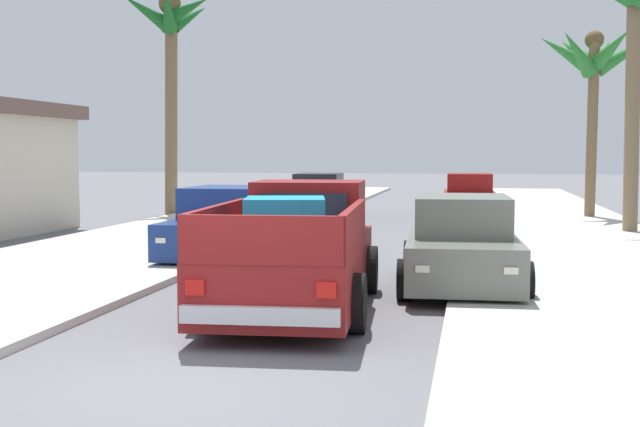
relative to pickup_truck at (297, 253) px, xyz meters
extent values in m
plane|color=slate|center=(-0.18, -3.93, -0.81)|extent=(160.00, 160.00, 0.00)
cube|color=beige|center=(-5.22, 8.07, -0.75)|extent=(5.34, 60.00, 0.12)
cube|color=beige|center=(4.85, 8.07, -0.75)|extent=(5.34, 60.00, 0.12)
cube|color=silver|center=(-3.95, 8.07, -0.76)|extent=(0.16, 60.00, 0.10)
cube|color=silver|center=(3.58, 8.07, -0.76)|extent=(0.16, 60.00, 0.10)
cube|color=maroon|center=(0.01, -0.18, -0.21)|extent=(2.27, 5.22, 0.80)
cube|color=maroon|center=(-0.10, 1.41, 0.59)|extent=(1.82, 1.62, 0.80)
cube|color=#283342|center=(-0.05, 0.66, 0.61)|extent=(1.38, 0.16, 0.44)
cube|color=#283342|center=(-0.15, 2.17, 0.61)|extent=(1.46, 0.16, 0.48)
cube|color=maroon|center=(-0.83, -1.10, 0.47)|extent=(0.33, 3.30, 0.56)
cube|color=maroon|center=(0.98, -0.98, 0.47)|extent=(0.33, 3.30, 0.56)
cube|color=maroon|center=(0.19, -2.69, 0.47)|extent=(1.88, 0.23, 0.56)
cube|color=silver|center=(0.20, -2.78, -0.37)|extent=(1.83, 0.25, 0.20)
cylinder|color=black|center=(-1.07, 1.28, -0.43)|extent=(0.31, 0.78, 0.76)
cylinder|color=black|center=(0.88, 1.41, -0.43)|extent=(0.31, 0.78, 0.76)
cylinder|color=black|center=(-0.87, -1.65, -0.43)|extent=(0.31, 0.78, 0.76)
cylinder|color=black|center=(1.09, -1.51, -0.43)|extent=(0.31, 0.78, 0.76)
cube|color=red|center=(-0.55, -2.80, -0.07)|extent=(0.22, 0.06, 0.18)
cube|color=red|center=(0.94, -2.69, -0.07)|extent=(0.22, 0.06, 0.18)
cube|color=#198CBF|center=(0.07, -1.02, 0.53)|extent=(1.24, 1.24, 0.67)
cube|color=black|center=(-2.85, 16.27, -0.27)|extent=(1.95, 4.27, 0.72)
cube|color=black|center=(-2.86, 16.37, 0.41)|extent=(1.61, 2.17, 0.64)
cube|color=#283342|center=(-2.81, 15.40, 0.39)|extent=(1.37, 0.14, 0.52)
cube|color=#283342|center=(-2.90, 17.34, 0.39)|extent=(1.34, 0.14, 0.50)
cylinder|color=black|center=(-1.89, 15.01, -0.49)|extent=(0.25, 0.65, 0.64)
cylinder|color=black|center=(-3.70, 14.93, -0.49)|extent=(0.25, 0.65, 0.64)
cylinder|color=black|center=(-2.01, 17.61, -0.49)|extent=(0.25, 0.65, 0.64)
cylinder|color=black|center=(-3.81, 17.53, -0.49)|extent=(0.25, 0.65, 0.64)
cube|color=red|center=(-2.32, 18.41, -0.16)|extent=(0.20, 0.05, 0.12)
cube|color=white|center=(-2.14, 14.19, -0.20)|extent=(0.20, 0.05, 0.10)
cube|color=red|center=(-3.58, 18.35, -0.16)|extent=(0.20, 0.05, 0.12)
cube|color=white|center=(-3.37, 14.13, -0.20)|extent=(0.20, 0.05, 0.10)
cube|color=maroon|center=(2.37, 17.18, -0.27)|extent=(1.87, 4.24, 0.72)
cube|color=maroon|center=(2.36, 17.28, 0.41)|extent=(1.57, 2.14, 0.64)
cube|color=#283342|center=(2.39, 16.31, 0.39)|extent=(1.37, 0.12, 0.52)
cube|color=#283342|center=(2.34, 18.25, 0.39)|extent=(1.34, 0.11, 0.50)
cylinder|color=black|center=(3.30, 15.90, -0.49)|extent=(0.24, 0.65, 0.64)
cylinder|color=black|center=(1.50, 15.85, -0.49)|extent=(0.24, 0.65, 0.64)
cylinder|color=black|center=(3.23, 18.50, -0.49)|extent=(0.24, 0.65, 0.64)
cylinder|color=black|center=(1.43, 18.45, -0.49)|extent=(0.24, 0.65, 0.64)
cube|color=red|center=(2.94, 19.30, -0.16)|extent=(0.20, 0.05, 0.12)
cube|color=white|center=(3.04, 15.08, -0.20)|extent=(0.20, 0.05, 0.10)
cube|color=red|center=(1.68, 19.27, -0.16)|extent=(0.20, 0.05, 0.12)
cube|color=white|center=(1.81, 15.05, -0.20)|extent=(0.20, 0.05, 0.10)
cube|color=navy|center=(-2.65, 4.96, -0.27)|extent=(1.78, 4.21, 0.72)
cube|color=navy|center=(-2.65, 5.06, 0.41)|extent=(1.53, 2.11, 0.64)
cube|color=#283342|center=(-2.65, 4.09, 0.39)|extent=(1.37, 0.09, 0.52)
cube|color=#283342|center=(-2.66, 6.03, 0.39)|extent=(1.34, 0.08, 0.50)
cylinder|color=black|center=(-1.75, 3.66, -0.49)|extent=(0.22, 0.64, 0.64)
cylinder|color=black|center=(-3.55, 3.65, -0.49)|extent=(0.22, 0.64, 0.64)
cylinder|color=black|center=(-1.76, 6.26, -0.49)|extent=(0.22, 0.64, 0.64)
cylinder|color=black|center=(-3.56, 6.26, -0.49)|extent=(0.22, 0.64, 0.64)
cube|color=red|center=(-2.03, 7.07, -0.16)|extent=(0.20, 0.04, 0.12)
cube|color=white|center=(-2.03, 2.85, -0.20)|extent=(0.20, 0.04, 0.10)
cube|color=red|center=(-3.30, 7.06, -0.16)|extent=(0.20, 0.04, 0.12)
cube|color=white|center=(-3.26, 2.84, -0.20)|extent=(0.20, 0.04, 0.10)
cube|color=slate|center=(2.34, 2.18, -0.27)|extent=(1.95, 4.28, 0.72)
cube|color=slate|center=(2.34, 2.28, 0.41)|extent=(1.62, 2.17, 0.64)
cube|color=#283342|center=(2.38, 1.31, 0.39)|extent=(1.37, 0.14, 0.52)
cube|color=#283342|center=(2.29, 3.25, 0.39)|extent=(1.34, 0.14, 0.50)
cylinder|color=black|center=(3.31, 0.92, -0.49)|extent=(0.25, 0.65, 0.64)
cylinder|color=black|center=(1.50, 0.84, -0.49)|extent=(0.25, 0.65, 0.64)
cylinder|color=black|center=(3.19, 3.52, -0.49)|extent=(0.25, 0.65, 0.64)
cylinder|color=black|center=(1.38, 3.44, -0.49)|extent=(0.25, 0.65, 0.64)
cube|color=red|center=(2.88, 4.32, -0.16)|extent=(0.20, 0.05, 0.12)
cube|color=white|center=(3.06, 0.10, -0.20)|extent=(0.20, 0.05, 0.10)
cube|color=red|center=(1.61, 4.26, -0.16)|extent=(0.20, 0.05, 0.12)
cube|color=white|center=(1.83, 0.04, -0.20)|extent=(0.20, 0.05, 0.10)
cylinder|color=#846B4C|center=(6.74, 11.88, 2.81)|extent=(0.39, 0.74, 7.25)
cylinder|color=brown|center=(6.37, 16.76, 2.19)|extent=(0.35, 0.58, 6.00)
cone|color=#2D7F33|center=(7.43, 16.90, 4.76)|extent=(2.19, 0.83, 1.55)
cone|color=#2D7F33|center=(6.74, 17.47, 4.79)|extent=(1.24, 1.69, 1.43)
cone|color=#2D7F33|center=(5.87, 17.35, 4.87)|extent=(1.47, 1.58, 1.30)
cone|color=#2D7F33|center=(5.44, 16.77, 4.79)|extent=(1.89, 0.59, 1.47)
cone|color=#2D7F33|center=(5.76, 16.05, 4.71)|extent=(1.60, 1.74, 1.60)
cone|color=#2D7F33|center=(6.83, 16.01, 4.84)|extent=(1.41, 1.82, 1.38)
sphere|color=brown|center=(6.37, 16.76, 5.19)|extent=(0.62, 0.62, 0.62)
cylinder|color=brown|center=(-8.21, 16.08, 2.97)|extent=(0.44, 0.74, 7.57)
cone|color=#196023|center=(-7.44, 16.01, 6.57)|extent=(1.69, 0.72, 1.09)
cone|color=#196023|center=(-7.78, 16.91, 6.40)|extent=(1.36, 1.95, 1.40)
cone|color=#196023|center=(-8.90, 16.51, 6.41)|extent=(1.72, 1.36, 1.36)
cone|color=#196023|center=(-8.86, 15.41, 6.42)|extent=(1.74, 1.76, 1.36)
cone|color=#196023|center=(-7.94, 15.21, 6.36)|extent=(1.08, 1.93, 1.45)
sphere|color=brown|center=(-8.21, 16.08, 6.75)|extent=(0.79, 0.79, 0.79)
camera|label=1|loc=(2.53, -11.32, 1.45)|focal=44.95mm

